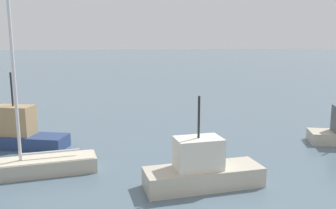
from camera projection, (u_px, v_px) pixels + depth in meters
The scene contains 3 objects.
sailboat_0 at pixel (32, 163), 18.93m from camera, with size 7.03×2.60×13.48m.
fishing_boat_0 at pixel (18, 132), 23.81m from camera, with size 6.77×3.90×5.16m.
fishing_boat_1 at pixel (202, 169), 17.30m from camera, with size 6.08×2.44×4.63m.
Camera 1 is at (-4.77, -10.89, 7.19)m, focal length 37.13 mm.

